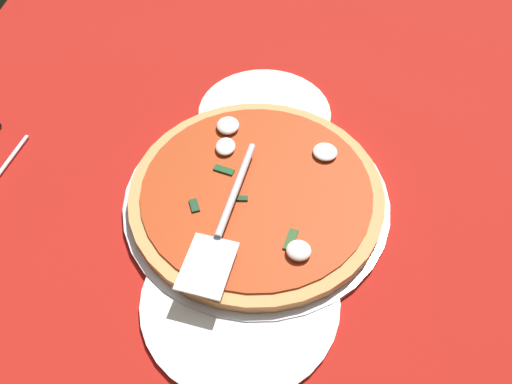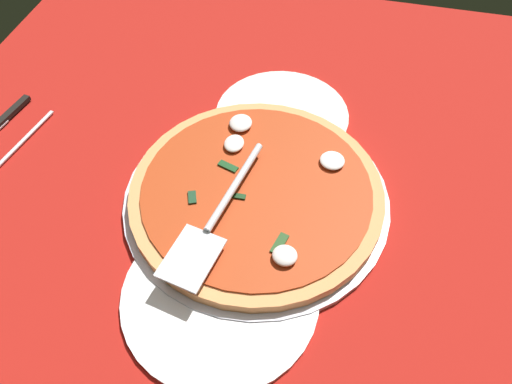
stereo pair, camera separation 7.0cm
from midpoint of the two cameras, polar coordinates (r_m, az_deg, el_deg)
name	(u,v)px [view 2 (the right image)]	position (r cm, az deg, el deg)	size (l,w,h in cm)	color
ground_plane	(259,195)	(72.66, 3.07, -0.58)	(114.84, 114.84, 0.80)	#A51A13
checker_pattern	(259,194)	(72.30, 3.09, -0.37)	(114.84, 114.84, 0.10)	silver
pizza_pan	(256,199)	(70.87, 2.81, -0.98)	(38.31, 38.31, 1.20)	silver
dinner_plate_left	(283,115)	(83.25, 5.57, 8.79)	(22.29, 22.29, 1.00)	white
dinner_plate_right	(220,295)	(62.84, -0.97, -12.17)	(24.99, 24.99, 1.00)	white
pizza	(256,192)	(69.65, 2.89, -0.13)	(36.24, 36.24, 3.21)	#E19556
pizza_server	(216,217)	(63.78, -1.65, -3.19)	(24.88, 8.08, 1.00)	silver
place_setting_near	(4,141)	(87.12, -25.36, 5.30)	(22.16, 15.98, 1.40)	silver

